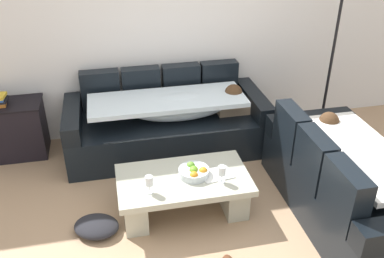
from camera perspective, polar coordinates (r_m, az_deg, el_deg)
ground_plane at (r=3.75m, az=4.54°, el=-15.06°), size 14.00×14.00×0.00m
back_wall at (r=4.93m, az=-2.00°, el=14.50°), size 9.00×0.10×2.70m
couch_along_wall at (r=4.80m, az=-3.08°, el=0.89°), size 2.23×0.92×0.88m
couch_near_window at (r=4.06m, az=20.18°, el=-6.90°), size 0.92×1.83×0.88m
coffee_table at (r=3.90m, az=-1.17°, el=-8.25°), size 1.20×0.68×0.38m
fruit_bowl at (r=3.81m, az=0.30°, el=-5.84°), size 0.28×0.28×0.10m
wine_glass_near_left at (r=3.58m, az=-5.86°, el=-7.13°), size 0.07×0.07×0.17m
wine_glass_near_right at (r=3.69m, az=4.09°, el=-5.77°), size 0.07×0.07×0.17m
open_magazine at (r=3.85m, az=3.37°, el=-6.17°), size 0.31×0.25×0.01m
side_cabinet at (r=5.08m, az=-23.30°, el=-0.08°), size 0.72×0.44×0.64m
floor_lamp at (r=4.92m, az=18.42°, el=10.12°), size 0.33×0.31×1.95m
crumpled_garment at (r=3.88m, az=-12.88°, el=-12.82°), size 0.49×0.45×0.12m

